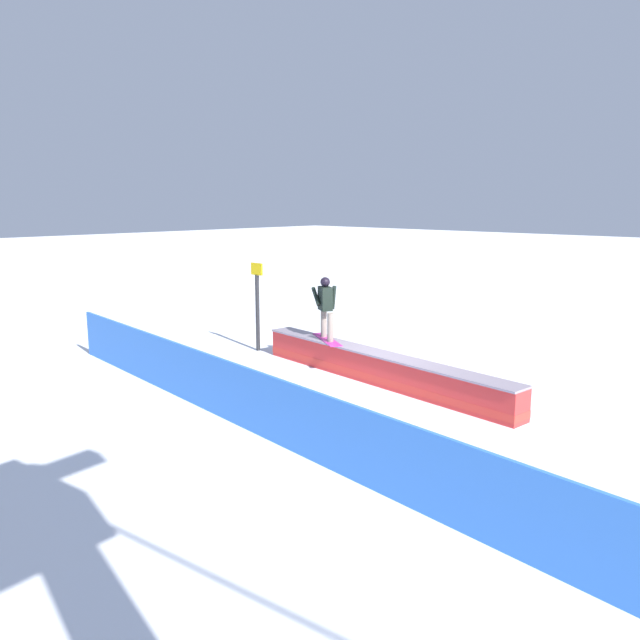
# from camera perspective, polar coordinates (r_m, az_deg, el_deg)

# --- Properties ---
(ground_plane) EXTENTS (120.00, 120.00, 0.00)m
(ground_plane) POSITION_cam_1_polar(r_m,az_deg,el_deg) (13.35, 5.28, -5.65)
(ground_plane) COLOR white
(grind_box) EXTENTS (6.79, 1.22, 0.65)m
(grind_box) POSITION_cam_1_polar(r_m,az_deg,el_deg) (13.27, 5.30, -4.43)
(grind_box) COLOR red
(grind_box) RESTS_ON ground_plane
(snowboarder) EXTENTS (1.40, 0.97, 1.41)m
(snowboarder) POSITION_cam_1_polar(r_m,az_deg,el_deg) (14.29, 0.52, 1.30)
(snowboarder) COLOR #B52786
(snowboarder) RESTS_ON grind_box
(safety_fence) EXTENTS (13.52, 1.42, 1.06)m
(safety_fence) POSITION_cam_1_polar(r_m,az_deg,el_deg) (10.69, -6.99, -6.87)
(safety_fence) COLOR #3676E0
(safety_fence) RESTS_ON ground_plane
(trail_marker) EXTENTS (0.40, 0.10, 2.23)m
(trail_marker) POSITION_cam_1_polar(r_m,az_deg,el_deg) (15.95, -5.66, 1.41)
(trail_marker) COLOR #262628
(trail_marker) RESTS_ON ground_plane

